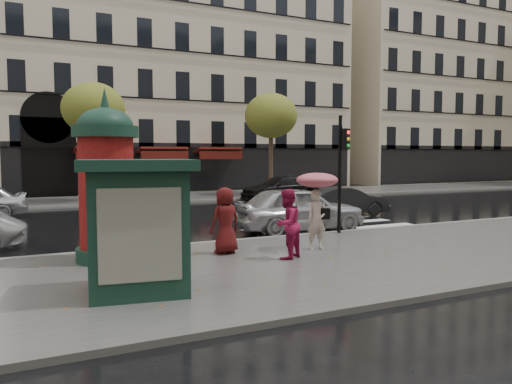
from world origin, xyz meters
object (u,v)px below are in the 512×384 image
car_black (281,188)px  traffic_light (342,162)px  car_silver (298,209)px  newsstand (138,225)px  morris_column (106,179)px  woman_red (287,224)px  car_darkgrey (345,201)px  man_burgundy (225,220)px  woman_umbrella (317,197)px

car_black → traffic_light: bearing=-18.8°
car_silver → car_black: size_ratio=0.96×
newsstand → car_silver: size_ratio=0.53×
morris_column → car_silver: 7.44m
traffic_light → car_black: traffic_light is taller
woman_red → car_silver: 5.13m
traffic_light → car_darkgrey: (3.49, 4.57, -1.82)m
traffic_light → newsstand: traffic_light is taller
morris_column → traffic_light: size_ratio=1.09×
car_silver → man_burgundy: bearing=129.3°
morris_column → car_silver: morris_column is taller
woman_umbrella → morris_column: (-5.35, 1.05, 0.57)m
car_silver → newsstand: bearing=132.3°
morris_column → car_darkgrey: 12.56m
man_burgundy → traffic_light: bearing=-173.2°
traffic_light → woman_umbrella: bearing=-137.7°
traffic_light → car_black: 13.17m
woman_umbrella → car_darkgrey: (5.79, 6.66, -0.91)m
car_silver → car_darkgrey: 5.27m
woman_red → car_black: bearing=-148.4°
woman_red → newsstand: 4.27m
morris_column → car_black: morris_column is taller
morris_column → newsstand: morris_column is taller
car_silver → woman_umbrella: bearing=159.2°
woman_umbrella → car_silver: woman_umbrella is taller
man_burgundy → car_black: (9.21, 13.78, -0.27)m
morris_column → woman_red: bearing=-23.5°
woman_red → newsstand: size_ratio=0.70×
woman_umbrella → woman_red: size_ratio=1.25×
woman_red → car_darkgrey: bearing=-164.2°
traffic_light → car_black: bearing=70.0°
car_darkgrey → newsstand: bearing=136.3°
woman_umbrella → car_black: woman_umbrella is taller
woman_red → traffic_light: traffic_light is taller
car_black → car_silver: bearing=-24.6°
traffic_light → car_silver: (-0.77, 1.47, -1.65)m
car_darkgrey → car_black: size_ratio=0.79×
man_burgundy → car_silver: 4.97m
morris_column → traffic_light: bearing=7.7°
newsstand → car_black: size_ratio=0.51×
woman_red → man_burgundy: (-1.11, 1.28, -0.00)m
man_burgundy → traffic_light: (4.74, 1.51, 1.47)m
woman_umbrella → morris_column: bearing=168.9°
car_silver → car_darkgrey: size_ratio=1.22×
morris_column → man_burgundy: bearing=-9.2°
woman_red → morris_column: size_ratio=0.41×
man_burgundy → car_black: 16.57m
woman_umbrella → traffic_light: 3.24m
woman_red → car_darkgrey: (7.12, 7.36, -0.35)m
woman_umbrella → man_burgundy: (-2.45, 0.58, -0.56)m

